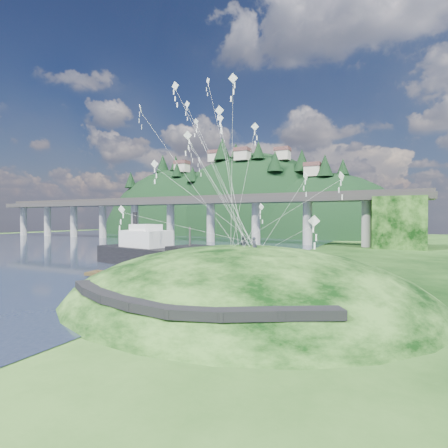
% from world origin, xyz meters
% --- Properties ---
extents(ground, '(320.00, 320.00, 0.00)m').
position_xyz_m(ground, '(0.00, 0.00, 0.00)').
color(ground, black).
rests_on(ground, ground).
extents(water, '(240.00, 240.00, 0.00)m').
position_xyz_m(water, '(-72.00, 30.00, 0.01)').
color(water, '#2C3851').
rests_on(water, ground).
extents(grass_hill, '(36.00, 32.00, 13.00)m').
position_xyz_m(grass_hill, '(8.00, 2.00, -1.50)').
color(grass_hill, black).
rests_on(grass_hill, ground).
extents(footpath, '(22.29, 5.84, 0.83)m').
position_xyz_m(footpath, '(7.46, -9.74, 2.08)').
color(footpath, black).
rests_on(footpath, ground).
extents(bridge, '(160.00, 11.00, 15.00)m').
position_xyz_m(bridge, '(-26.46, 70.07, 9.70)').
color(bridge, '#2D2B2B').
rests_on(bridge, ground).
extents(far_ridge, '(153.00, 70.00, 94.50)m').
position_xyz_m(far_ridge, '(-43.58, 122.17, -7.44)').
color(far_ridge, black).
rests_on(far_ridge, ground).
extents(work_barge, '(25.62, 12.11, 8.66)m').
position_xyz_m(work_barge, '(-12.82, 16.36, 2.17)').
color(work_barge, black).
rests_on(work_barge, ground).
extents(wooden_dock, '(16.05, 5.05, 1.13)m').
position_xyz_m(wooden_dock, '(-6.94, 5.79, 0.50)').
color(wooden_dock, '#362916').
rests_on(wooden_dock, ground).
extents(kite_flyers, '(2.51, 2.05, 1.86)m').
position_xyz_m(kite_flyers, '(8.28, 2.31, 5.89)').
color(kite_flyers, '#282A36').
rests_on(kite_flyers, ground).
extents(kite_swarm, '(20.86, 16.88, 18.54)m').
position_xyz_m(kite_swarm, '(4.03, 2.72, 15.56)').
color(kite_swarm, white).
rests_on(kite_swarm, ground).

